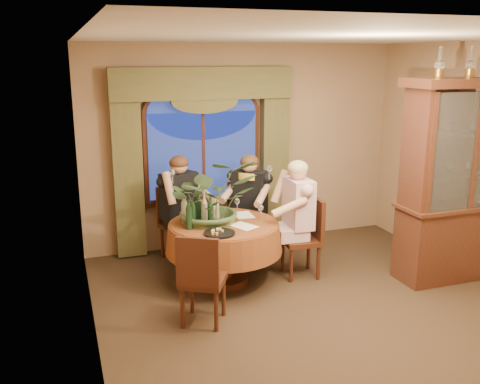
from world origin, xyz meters
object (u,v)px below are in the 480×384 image
object	(u,v)px
china_cabinet	(458,181)
chair_back	(179,224)
person_pink	(298,218)
wine_bottle_1	(204,209)
wine_bottle_5	(198,207)
wine_bottle_2	(189,215)
stoneware_vase	(214,208)
oil_lamp_center	(471,62)
centerpiece_plant	(211,167)
person_back	(179,210)
person_scarf	(250,206)
wine_bottle_3	(184,209)
chair_back_right	(240,222)
wine_bottle_4	(192,213)
olive_bowl	(228,222)
chair_right	(301,238)
chair_front_left	(203,278)
dining_table	(224,253)
wine_bottle_0	(211,212)
oil_lamp_left	(440,62)

from	to	relation	value
china_cabinet	chair_back	size ratio (longest dim) A/B	2.49
person_pink	wine_bottle_1	xyz separation A→B (m)	(-1.15, 0.10, 0.20)
chair_back	wine_bottle_5	distance (m)	0.90
wine_bottle_2	stoneware_vase	bearing A→B (deg)	35.34
oil_lamp_center	wine_bottle_2	size ratio (longest dim) A/B	1.03
centerpiece_plant	chair_back	bearing A→B (deg)	104.36
person_back	oil_lamp_center	bearing A→B (deg)	130.74
person_scarf	centerpiece_plant	world-z (taller)	centerpiece_plant
centerpiece_plant	wine_bottle_3	xyz separation A→B (m)	(-0.32, 0.03, -0.48)
chair_back	person_pink	bearing A→B (deg)	123.00
wine_bottle_1	stoneware_vase	bearing A→B (deg)	32.68
chair_back_right	wine_bottle_4	size ratio (longest dim) A/B	2.91
china_cabinet	person_scarf	distance (m)	2.58
person_scarf	centerpiece_plant	size ratio (longest dim) A/B	1.23
chair_back_right	person_pink	xyz separation A→B (m)	(0.47, -0.83, 0.24)
olive_bowl	chair_right	bearing A→B (deg)	-2.17
chair_front_left	wine_bottle_4	bearing A→B (deg)	112.06
person_pink	chair_back_right	bearing A→B (deg)	31.92
oil_lamp_center	chair_back	xyz separation A→B (m)	(-3.00, 1.64, -2.08)
stoneware_vase	oil_lamp_center	bearing A→B (deg)	-17.14
chair_right	chair_front_left	distance (m)	1.62
chair_right	person_back	xyz separation A→B (m)	(-1.29, 0.93, 0.23)
person_back	wine_bottle_3	bearing A→B (deg)	60.33
chair_front_left	oil_lamp_center	bearing A→B (deg)	32.17
chair_back_right	olive_bowl	world-z (taller)	chair_back_right
person_pink	wine_bottle_4	distance (m)	1.32
chair_front_left	stoneware_vase	size ratio (longest dim) A/B	3.45
wine_bottle_1	wine_bottle_4	xyz separation A→B (m)	(-0.16, -0.09, 0.00)
stoneware_vase	wine_bottle_1	distance (m)	0.17
dining_table	chair_back_right	distance (m)	0.92
chair_back_right	person_scarf	world-z (taller)	person_scarf
chair_back	person_scarf	world-z (taller)	person_scarf
china_cabinet	wine_bottle_1	xyz separation A→B (m)	(-2.90, 0.76, -0.28)
wine_bottle_2	china_cabinet	bearing A→B (deg)	-10.80
centerpiece_plant	wine_bottle_0	xyz separation A→B (m)	(-0.06, -0.18, -0.48)
china_cabinet	wine_bottle_2	xyz separation A→B (m)	(-3.12, 0.59, -0.28)
wine_bottle_1	wine_bottle_2	world-z (taller)	same
chair_front_left	olive_bowl	size ratio (longest dim) A/B	5.86
wine_bottle_5	person_pink	bearing A→B (deg)	-9.31
chair_front_left	person_scarf	xyz separation A→B (m)	(1.06, 1.58, 0.22)
chair_front_left	person_back	xyz separation A→B (m)	(0.14, 1.69, 0.23)
person_pink	person_scarf	xyz separation A→B (m)	(-0.35, 0.76, -0.02)
dining_table	wine_bottle_4	world-z (taller)	wine_bottle_4
dining_table	wine_bottle_3	size ratio (longest dim) A/B	4.15
chair_back_right	stoneware_vase	distance (m)	0.93
person_back	wine_bottle_2	size ratio (longest dim) A/B	4.31
person_pink	olive_bowl	bearing A→B (deg)	93.73
oil_lamp_left	wine_bottle_3	distance (m)	3.27
chair_back	centerpiece_plant	xyz separation A→B (m)	(0.21, -0.83, 0.91)
person_back	wine_bottle_4	bearing A→B (deg)	65.33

